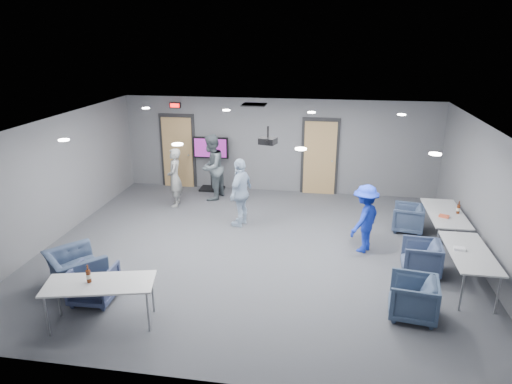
# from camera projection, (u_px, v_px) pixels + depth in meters

# --- Properties ---
(floor) EXTENTS (9.00, 9.00, 0.00)m
(floor) POSITION_uv_depth(u_px,v_px,m) (256.00, 249.00, 9.80)
(floor) COLOR #3D3F45
(floor) RESTS_ON ground
(ceiling) EXTENTS (9.00, 9.00, 0.00)m
(ceiling) POSITION_uv_depth(u_px,v_px,m) (256.00, 125.00, 8.92)
(ceiling) COLOR silver
(ceiling) RESTS_ON wall_back
(wall_back) EXTENTS (9.00, 0.02, 2.70)m
(wall_back) POSITION_uv_depth(u_px,v_px,m) (278.00, 146.00, 13.09)
(wall_back) COLOR slate
(wall_back) RESTS_ON floor
(wall_front) EXTENTS (9.00, 0.02, 2.70)m
(wall_front) POSITION_uv_depth(u_px,v_px,m) (204.00, 293.00, 5.62)
(wall_front) COLOR slate
(wall_front) RESTS_ON floor
(wall_left) EXTENTS (0.02, 8.00, 2.70)m
(wall_left) POSITION_uv_depth(u_px,v_px,m) (55.00, 180.00, 10.04)
(wall_left) COLOR slate
(wall_left) RESTS_ON floor
(wall_right) EXTENTS (0.02, 8.00, 2.70)m
(wall_right) POSITION_uv_depth(u_px,v_px,m) (489.00, 202.00, 8.68)
(wall_right) COLOR slate
(wall_right) RESTS_ON floor
(door_left) EXTENTS (1.06, 0.17, 2.24)m
(door_left) POSITION_uv_depth(u_px,v_px,m) (178.00, 152.00, 13.59)
(door_left) COLOR black
(door_left) RESTS_ON wall_back
(door_right) EXTENTS (1.06, 0.17, 2.24)m
(door_right) POSITION_uv_depth(u_px,v_px,m) (320.00, 158.00, 12.96)
(door_right) COLOR black
(door_right) RESTS_ON wall_back
(exit_sign) EXTENTS (0.32, 0.08, 0.16)m
(exit_sign) POSITION_uv_depth(u_px,v_px,m) (175.00, 105.00, 13.12)
(exit_sign) COLOR black
(exit_sign) RESTS_ON wall_back
(hvac_diffuser) EXTENTS (0.60, 0.60, 0.03)m
(hvac_diffuser) POSITION_uv_depth(u_px,v_px,m) (254.00, 105.00, 11.61)
(hvac_diffuser) COLOR black
(hvac_diffuser) RESTS_ON ceiling
(downlights) EXTENTS (6.18, 3.78, 0.02)m
(downlights) POSITION_uv_depth(u_px,v_px,m) (256.00, 126.00, 8.92)
(downlights) COLOR white
(downlights) RESTS_ON ceiling
(person_a) EXTENTS (0.49, 0.64, 1.57)m
(person_a) POSITION_uv_depth(u_px,v_px,m) (175.00, 178.00, 12.10)
(person_a) COLOR #959895
(person_a) RESTS_ON floor
(person_b) EXTENTS (0.84, 1.00, 1.83)m
(person_b) POSITION_uv_depth(u_px,v_px,m) (211.00, 167.00, 12.56)
(person_b) COLOR slate
(person_b) RESTS_ON floor
(person_c) EXTENTS (0.65, 1.04, 1.66)m
(person_c) POSITION_uv_depth(u_px,v_px,m) (241.00, 192.00, 10.82)
(person_c) COLOR silver
(person_c) RESTS_ON floor
(person_d) EXTENTS (0.95, 1.09, 1.46)m
(person_d) POSITION_uv_depth(u_px,v_px,m) (365.00, 219.00, 9.53)
(person_d) COLOR #1D35BC
(person_d) RESTS_ON floor
(chair_right_a) EXTENTS (0.81, 0.80, 0.64)m
(chair_right_a) POSITION_uv_depth(u_px,v_px,m) (408.00, 218.00, 10.64)
(chair_right_a) COLOR #384660
(chair_right_a) RESTS_ON floor
(chair_right_b) EXTENTS (0.76, 0.74, 0.65)m
(chair_right_b) POSITION_uv_depth(u_px,v_px,m) (421.00, 258.00, 8.74)
(chair_right_b) COLOR #3C4968
(chair_right_b) RESTS_ON floor
(chair_right_c) EXTENTS (0.84, 0.82, 0.68)m
(chair_right_c) POSITION_uv_depth(u_px,v_px,m) (413.00, 298.00, 7.36)
(chair_right_c) COLOR #3A4B65
(chair_right_c) RESTS_ON floor
(chair_front_a) EXTENTS (0.72, 0.74, 0.66)m
(chair_front_a) POSITION_uv_depth(u_px,v_px,m) (94.00, 283.00, 7.82)
(chair_front_a) COLOR #3C4568
(chair_front_a) RESTS_ON floor
(chair_front_b) EXTENTS (1.34, 1.33, 0.66)m
(chair_front_b) POSITION_uv_depth(u_px,v_px,m) (76.00, 270.00, 8.28)
(chair_front_b) COLOR #34415A
(chair_front_b) RESTS_ON floor
(table_right_a) EXTENTS (0.74, 1.78, 0.73)m
(table_right_a) POSITION_uv_depth(u_px,v_px,m) (445.00, 214.00, 9.87)
(table_right_a) COLOR #B9BBBE
(table_right_a) RESTS_ON floor
(table_right_b) EXTENTS (0.72, 1.73, 0.73)m
(table_right_b) POSITION_uv_depth(u_px,v_px,m) (469.00, 254.00, 8.10)
(table_right_b) COLOR #B9BBBE
(table_right_b) RESTS_ON floor
(table_front_left) EXTENTS (1.78, 1.07, 0.73)m
(table_front_left) POSITION_uv_depth(u_px,v_px,m) (100.00, 286.00, 7.07)
(table_front_left) COLOR #B9BBBE
(table_front_left) RESTS_ON floor
(bottle_front) EXTENTS (0.08, 0.08, 0.29)m
(bottle_front) POSITION_uv_depth(u_px,v_px,m) (89.00, 276.00, 7.04)
(bottle_front) COLOR #53220E
(bottle_front) RESTS_ON table_front_left
(bottle_right) EXTENTS (0.07, 0.07, 0.28)m
(bottle_right) POSITION_uv_depth(u_px,v_px,m) (458.00, 209.00, 9.77)
(bottle_right) COLOR #53220E
(bottle_right) RESTS_ON table_right_a
(snack_box) EXTENTS (0.23, 0.20, 0.04)m
(snack_box) POSITION_uv_depth(u_px,v_px,m) (444.00, 216.00, 9.60)
(snack_box) COLOR #D55435
(snack_box) RESTS_ON table_right_a
(wrapper) EXTENTS (0.21, 0.15, 0.04)m
(wrapper) POSITION_uv_depth(u_px,v_px,m) (459.00, 249.00, 8.14)
(wrapper) COLOR white
(wrapper) RESTS_ON table_right_b
(tv_stand) EXTENTS (1.04, 0.49, 1.59)m
(tv_stand) POSITION_uv_depth(u_px,v_px,m) (211.00, 160.00, 13.29)
(tv_stand) COLOR black
(tv_stand) RESTS_ON floor
(projector) EXTENTS (0.37, 0.34, 0.35)m
(projector) POSITION_uv_depth(u_px,v_px,m) (268.00, 141.00, 8.92)
(projector) COLOR black
(projector) RESTS_ON ceiling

